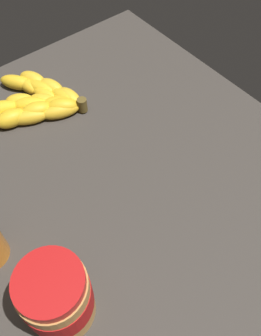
{
  "coord_description": "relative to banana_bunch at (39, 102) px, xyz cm",
  "views": [
    {
      "loc": [
        -30.01,
        19.64,
        55.64
      ],
      "look_at": [
        -0.87,
        -3.7,
        3.42
      ],
      "focal_mm": 39.01,
      "sensor_mm": 36.0,
      "label": 1
    }
  ],
  "objects": [
    {
      "name": "peanut_butter_jar",
      "position": [
        -38.34,
        18.68,
        4.78
      ],
      "size": [
        9.55,
        9.55,
        13.06
      ],
      "color": "#BF8442",
      "rests_on": "ground_plane"
    },
    {
      "name": "banana_bunch",
      "position": [
        0.0,
        0.0,
        0.0
      ],
      "size": [
        20.1,
        21.66,
        3.62
      ],
      "color": "gold",
      "rests_on": "ground_plane"
    },
    {
      "name": "ground_plane",
      "position": [
        -25.48,
        0.26,
        -3.98
      ],
      "size": [
        85.71,
        75.77,
        4.72
      ],
      "primitive_type": "cube",
      "color": "#38332D"
    }
  ]
}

